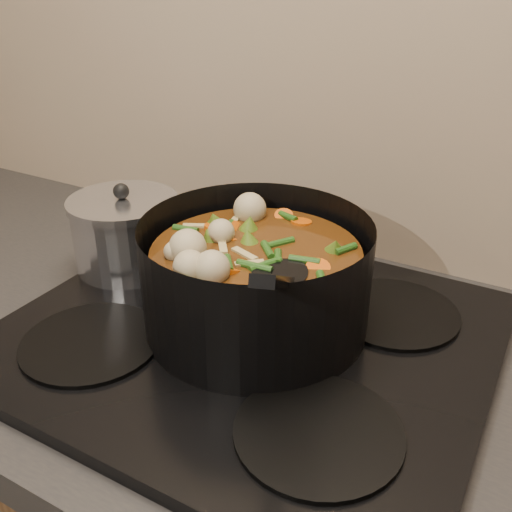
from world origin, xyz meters
The scene contains 3 objects.
stovetop centered at (0.00, 1.93, 0.92)m, with size 0.62×0.54×0.03m.
stockpot centered at (0.00, 1.95, 1.00)m, with size 0.34×0.40×0.22m.
saucepan centered at (-0.26, 1.99, 0.99)m, with size 0.17×0.17×0.14m.
Camera 1 is at (0.32, 1.38, 1.37)m, focal length 40.00 mm.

